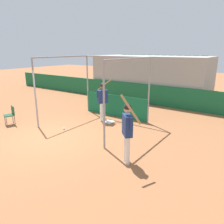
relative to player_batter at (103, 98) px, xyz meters
name	(u,v)px	position (x,y,z in m)	size (l,w,h in m)	color
ground_plane	(49,138)	(-0.37, -2.91, -1.10)	(60.00, 60.00, 0.00)	#935B38
outfield_wall	(139,93)	(-0.37, 4.23, -0.49)	(24.00, 0.12, 1.22)	#196038
bleacher_section	(151,77)	(-0.37, 5.89, 0.35)	(7.60, 3.20, 2.90)	#9E9E99
batting_cage	(108,94)	(0.09, 0.27, 0.16)	(3.71, 3.38, 2.99)	gray
home_plate	(109,122)	(0.35, -0.01, -1.09)	(0.44, 0.44, 0.02)	white
player_batter	(103,98)	(0.00, 0.00, 0.00)	(0.58, 0.94, 1.93)	white
player_waiting	(127,128)	(3.06, -2.79, 0.02)	(0.78, 0.65, 2.16)	white
folding_chair	(11,113)	(-3.04, -2.83, -0.58)	(0.50, 0.50, 0.84)	#194C2D
baseball	(64,129)	(-0.61, -1.93, -1.06)	(0.07, 0.07, 0.07)	white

